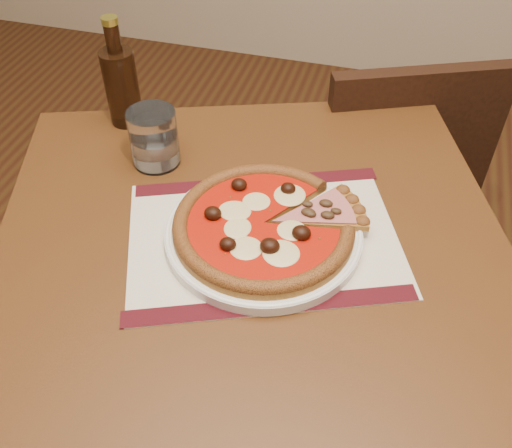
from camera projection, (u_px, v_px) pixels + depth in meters
The scene contains 8 objects.
table at pixel (253, 288), 0.95m from camera, with size 1.03×1.03×0.75m.
chair_far at pixel (386, 176), 1.44m from camera, with size 0.51×0.51×0.82m.
placemat at pixel (263, 238), 0.89m from camera, with size 0.42×0.30×0.00m, color silver.
plate at pixel (263, 233), 0.88m from camera, with size 0.31×0.31×0.02m, color white.
pizza at pixel (263, 224), 0.87m from camera, with size 0.28×0.28×0.04m.
ham_slice at pixel (325, 208), 0.90m from camera, with size 0.15×0.12×0.02m.
water_glass at pixel (154, 138), 1.00m from camera, with size 0.08×0.08×0.10m, color white.
bottle at pixel (121, 83), 1.07m from camera, with size 0.06×0.06×0.21m.
Camera 1 is at (0.07, 0.46, 1.39)m, focal length 40.00 mm.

